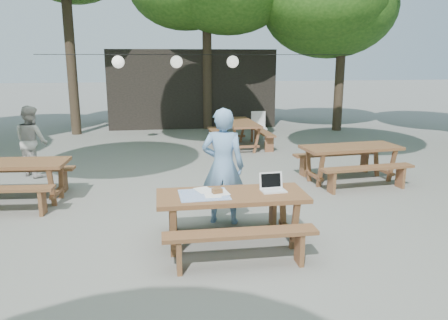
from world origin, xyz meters
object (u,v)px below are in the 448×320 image
at_px(picnic_table_nw, 10,182).
at_px(main_picnic_table, 232,219).
at_px(woman, 223,166).
at_px(plastic_chair, 259,133).
at_px(second_person, 32,141).

bearing_deg(picnic_table_nw, main_picnic_table, -29.51).
relative_size(woman, plastic_chair, 2.00).
bearing_deg(main_picnic_table, second_person, 130.59).
bearing_deg(woman, second_person, -26.74).
relative_size(picnic_table_nw, woman, 1.14).
bearing_deg(main_picnic_table, picnic_table_nw, 146.42).
height_order(picnic_table_nw, second_person, second_person).
xyz_separation_m(picnic_table_nw, plastic_chair, (5.68, 5.10, -0.13)).
bearing_deg(second_person, plastic_chair, -105.38).
bearing_deg(woman, main_picnic_table, 104.84).
bearing_deg(plastic_chair, woman, -103.57).
height_order(main_picnic_table, plastic_chair, plastic_chair).
bearing_deg(woman, plastic_chair, -91.87).
bearing_deg(woman, picnic_table_nw, -6.45).
distance_m(picnic_table_nw, plastic_chair, 7.63).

